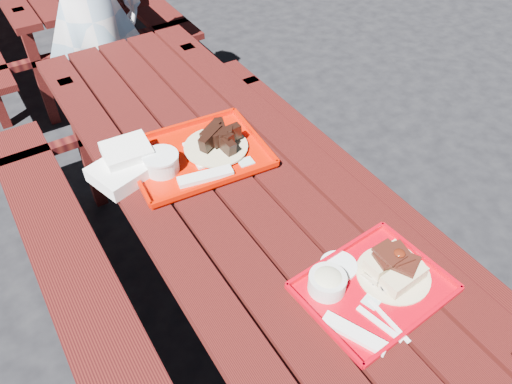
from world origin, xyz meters
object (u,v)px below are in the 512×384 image
near_tray (370,280)px  person (88,13)px  picnic_table_near (235,219)px  far_tray (196,154)px

near_tray → person: person is taller
picnic_table_near → near_tray: (0.10, -0.58, 0.22)m
near_tray → far_tray: near_tray is taller
picnic_table_near → near_tray: near_tray is taller
picnic_table_near → person: 1.47m
near_tray → far_tray: bearing=101.8°
picnic_table_near → near_tray: 0.63m
near_tray → person: (-0.12, 2.03, 0.03)m
person → picnic_table_near: bearing=99.0°
near_tray → far_tray: (-0.16, 0.75, -0.01)m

